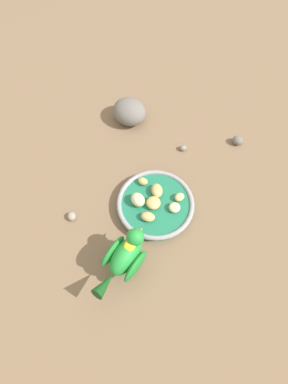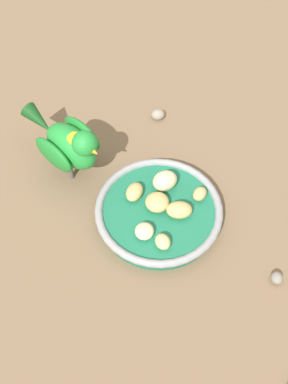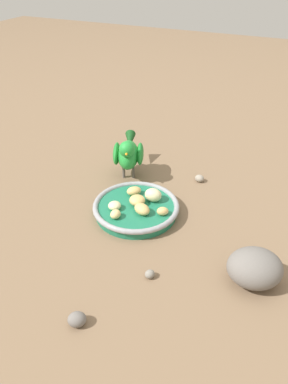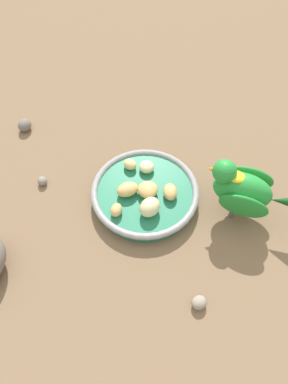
{
  "view_description": "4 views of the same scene",
  "coord_description": "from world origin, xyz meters",
  "views": [
    {
      "loc": [
        -0.21,
        -0.28,
        0.75
      ],
      "look_at": [
        -0.01,
        0.03,
        0.06
      ],
      "focal_mm": 31.01,
      "sensor_mm": 36.0,
      "label": 1
    },
    {
      "loc": [
        0.34,
        -0.17,
        0.61
      ],
      "look_at": [
        -0.01,
        -0.02,
        0.06
      ],
      "focal_mm": 44.22,
      "sensor_mm": 36.0,
      "label": 2
    },
    {
      "loc": [
        0.6,
        0.29,
        0.5
      ],
      "look_at": [
        0.0,
        0.02,
        0.06
      ],
      "focal_mm": 34.9,
      "sensor_mm": 36.0,
      "label": 3
    },
    {
      "loc": [
        -0.22,
        0.25,
        0.51
      ],
      "look_at": [
        -0.01,
        0.02,
        0.05
      ],
      "focal_mm": 31.81,
      "sensor_mm": 36.0,
      "label": 4
    }
  ],
  "objects": [
    {
      "name": "apple_piece_6",
      "position": [
        0.01,
        0.06,
        0.03
      ],
      "size": [
        0.03,
        0.03,
        0.02
      ],
      "primitive_type": "ellipsoid",
      "rotation": [
        0.0,
        0.0,
        2.12
      ],
      "color": "tan",
      "rests_on": "feeding_bowl"
    },
    {
      "name": "feeding_bowl",
      "position": [
        0.01,
        0.0,
        0.01
      ],
      "size": [
        0.19,
        0.19,
        0.03
      ],
      "color": "#1E7251",
      "rests_on": "ground_plane"
    },
    {
      "name": "apple_piece_3",
      "position": [
        -0.03,
        0.03,
        0.04
      ],
      "size": [
        0.03,
        0.04,
        0.03
      ],
      "primitive_type": "ellipsoid",
      "rotation": [
        0.0,
        0.0,
        4.78
      ],
      "color": "beige",
      "rests_on": "feeding_bowl"
    },
    {
      "name": "rock_large",
      "position": [
        0.1,
        0.27,
        0.03
      ],
      "size": [
        0.11,
        0.12,
        0.07
      ],
      "primitive_type": "ellipsoid",
      "rotation": [
        0.0,
        0.0,
        1.96
      ],
      "color": "slate",
      "rests_on": "ground_plane"
    },
    {
      "name": "ground_plane",
      "position": [
        0.0,
        0.0,
        0.0
      ],
      "size": [
        4.0,
        4.0,
        0.0
      ],
      "primitive_type": "plane",
      "color": "#7A6047"
    },
    {
      "name": "apple_piece_0",
      "position": [
        0.06,
        -0.02,
        0.03
      ],
      "size": [
        0.03,
        0.02,
        0.02
      ],
      "primitive_type": "ellipsoid",
      "rotation": [
        0.0,
        0.0,
        0.0
      ],
      "color": "#E5C67F",
      "rests_on": "feeding_bowl"
    },
    {
      "name": "parrot",
      "position": [
        -0.13,
        -0.09,
        0.07
      ],
      "size": [
        0.16,
        0.1,
        0.12
      ],
      "rotation": [
        0.0,
        0.0,
        0.41
      ],
      "color": "#59544C",
      "rests_on": "ground_plane"
    },
    {
      "name": "apple_piece_5",
      "position": [
        0.04,
        -0.04,
        0.03
      ],
      "size": [
        0.04,
        0.04,
        0.02
      ],
      "primitive_type": "ellipsoid",
      "rotation": [
        0.0,
        0.0,
        5.72
      ],
      "color": "beige",
      "rests_on": "feeding_bowl"
    },
    {
      "name": "apple_piece_2",
      "position": [
        0.03,
        0.02,
        0.03
      ],
      "size": [
        0.04,
        0.05,
        0.02
      ],
      "primitive_type": "ellipsoid",
      "rotation": [
        0.0,
        0.0,
        4.29
      ],
      "color": "tan",
      "rests_on": "feeding_bowl"
    },
    {
      "name": "pebble_0",
      "position": [
        0.17,
        0.11,
        0.01
      ],
      "size": [
        0.02,
        0.02,
        0.02
      ],
      "primitive_type": "ellipsoid",
      "rotation": [
        0.0,
        0.0,
        5.87
      ],
      "color": "gray",
      "rests_on": "ground_plane"
    },
    {
      "name": "apple_piece_4",
      "position": [
        -0.03,
        -0.02,
        0.03
      ],
      "size": [
        0.04,
        0.04,
        0.02
      ],
      "primitive_type": "ellipsoid",
      "rotation": [
        0.0,
        0.0,
        5.49
      ],
      "color": "tan",
      "rests_on": "feeding_bowl"
    },
    {
      "name": "apple_piece_1",
      "position": [
        0.0,
        -0.0,
        0.03
      ],
      "size": [
        0.05,
        0.05,
        0.02
      ],
      "primitive_type": "ellipsoid",
      "rotation": [
        0.0,
        0.0,
        1.07
      ],
      "color": "tan",
      "rests_on": "feeding_bowl"
    },
    {
      "name": "pebble_1",
      "position": [
        -0.18,
        0.09,
        0.01
      ],
      "size": [
        0.03,
        0.03,
        0.02
      ],
      "primitive_type": "ellipsoid",
      "rotation": [
        0.0,
        0.0,
        4.4
      ],
      "color": "gray",
      "rests_on": "ground_plane"
    },
    {
      "name": "pebble_2",
      "position": [
        0.31,
        0.04,
        0.01
      ],
      "size": [
        0.04,
        0.04,
        0.02
      ],
      "primitive_type": "ellipsoid",
      "rotation": [
        0.0,
        0.0,
        5.24
      ],
      "color": "slate",
      "rests_on": "ground_plane"
    }
  ]
}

